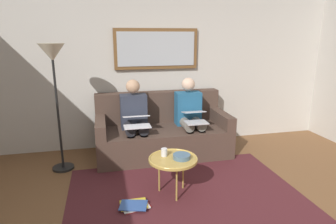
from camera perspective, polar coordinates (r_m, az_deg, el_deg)
name	(u,v)px	position (r m, az deg, el deg)	size (l,w,h in m)	color
wall_rear	(155,65)	(4.69, -2.50, 9.28)	(6.00, 0.12, 2.60)	beige
area_rug	(185,194)	(3.44, 3.30, -15.75)	(2.60, 1.80, 0.01)	#4C1E23
couch	(162,133)	(4.43, -1.21, -4.13)	(1.95, 0.90, 0.90)	#4C382D
framed_mirror	(156,49)	(4.58, -2.31, 12.29)	(1.30, 0.05, 0.62)	brown
coffee_table	(173,160)	(3.26, 1.00, -9.32)	(0.55, 0.55, 0.44)	tan
cup	(164,152)	(3.30, -0.76, -7.91)	(0.07, 0.07, 0.09)	silver
bowl	(182,157)	(3.24, 2.70, -8.73)	(0.19, 0.19, 0.05)	slate
person_left	(190,114)	(4.38, 4.29, -0.34)	(0.38, 0.58, 1.14)	#235B84
laptop_silver	(195,116)	(4.15, 5.28, -0.87)	(0.31, 0.37, 0.15)	silver
person_right	(135,117)	(4.22, -6.59, -1.00)	(0.38, 0.58, 1.14)	#2D3342
laptop_white	(137,121)	(3.98, -6.19, -1.71)	(0.36, 0.33, 0.14)	white
magazine_stack	(134,205)	(3.22, -6.60, -17.74)	(0.35, 0.30, 0.04)	red
standing_lamp	(53,67)	(3.90, -21.59, 8.21)	(0.32, 0.32, 1.66)	black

